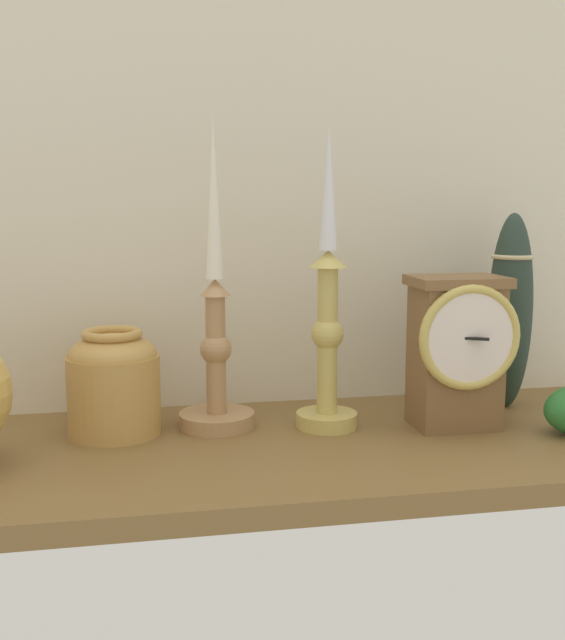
{
  "coord_description": "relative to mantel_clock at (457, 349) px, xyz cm",
  "views": [
    {
      "loc": [
        -14.76,
        -82.72,
        27.22
      ],
      "look_at": [
        1.57,
        0.0,
        14.0
      ],
      "focal_mm": 43.24,
      "sensor_mm": 36.0,
      "label": 1
    }
  ],
  "objects": [
    {
      "name": "mantel_clock",
      "position": [
        0.0,
        0.0,
        0.0
      ],
      "size": [
        12.34,
        9.48,
        18.26
      ],
      "color": "brown",
      "rests_on": "ground_plane"
    },
    {
      "name": "ground_plane",
      "position": [
        -23.07,
        -1.45,
        -10.8
      ],
      "size": [
        100.0,
        36.0,
        2.4
      ],
      "primitive_type": "cube",
      "color": "brown"
    },
    {
      "name": "brass_vase_jar",
      "position": [
        -40.23,
        5.32,
        -3.21
      ],
      "size": [
        10.77,
        10.77,
        12.44
      ],
      "color": "tan",
      "rests_on": "ground_plane"
    },
    {
      "name": "back_wall",
      "position": [
        -23.07,
        17.05,
        22.9
      ],
      "size": [
        120.0,
        2.0,
        65.0
      ],
      "primitive_type": "cube",
      "color": "silver",
      "rests_on": "ground_plane"
    },
    {
      "name": "candlestick_tall_center",
      "position": [
        -28.2,
        5.69,
        0.62
      ],
      "size": [
        9.13,
        9.13,
        36.77
      ],
      "color": "tan",
      "rests_on": "ground_plane"
    },
    {
      "name": "tall_ceramic_vase",
      "position": [
        10.61,
        7.62,
        3.32
      ],
      "size": [
        5.69,
        5.69,
        25.55
      ],
      "color": "#28392F",
      "rests_on": "ground_plane"
    },
    {
      "name": "candlestick_tall_left",
      "position": [
        -15.17,
        3.08,
        2.82
      ],
      "size": [
        7.4,
        7.4,
        35.82
      ],
      "color": "tan",
      "rests_on": "ground_plane"
    }
  ]
}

